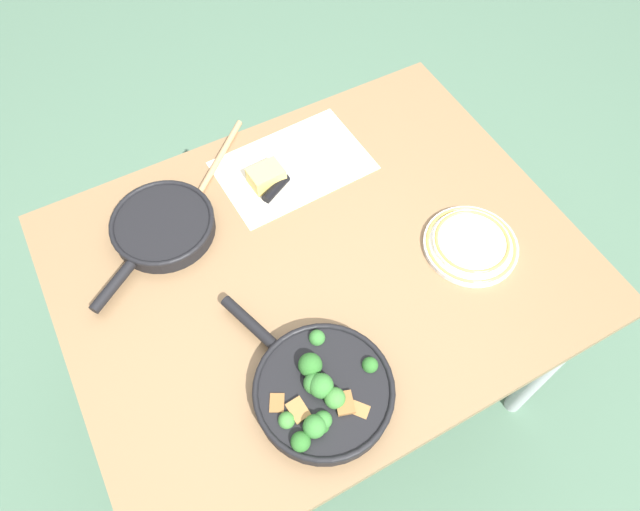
{
  "coord_description": "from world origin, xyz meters",
  "views": [
    {
      "loc": [
        -0.32,
        -0.58,
        1.85
      ],
      "look_at": [
        0.0,
        0.0,
        0.78
      ],
      "focal_mm": 32.0,
      "sensor_mm": 36.0,
      "label": 1
    }
  ],
  "objects_px": {
    "grater_knife": "(283,180)",
    "dinner_plate_stack": "(471,244)",
    "skillet_broccoli": "(321,391)",
    "skillet_eggs": "(162,227)",
    "wooden_spoon": "(200,191)",
    "cheese_block": "(266,177)"
  },
  "relations": [
    {
      "from": "skillet_eggs",
      "to": "wooden_spoon",
      "type": "relative_size",
      "value": 1.07
    },
    {
      "from": "skillet_broccoli",
      "to": "skillet_eggs",
      "type": "bearing_deg",
      "value": -3.34
    },
    {
      "from": "cheese_block",
      "to": "skillet_eggs",
      "type": "bearing_deg",
      "value": -175.92
    },
    {
      "from": "skillet_eggs",
      "to": "dinner_plate_stack",
      "type": "distance_m",
      "value": 0.7
    },
    {
      "from": "grater_knife",
      "to": "cheese_block",
      "type": "distance_m",
      "value": 0.04
    },
    {
      "from": "grater_knife",
      "to": "dinner_plate_stack",
      "type": "relative_size",
      "value": 1.0
    },
    {
      "from": "skillet_eggs",
      "to": "dinner_plate_stack",
      "type": "height_order",
      "value": "skillet_eggs"
    },
    {
      "from": "skillet_eggs",
      "to": "cheese_block",
      "type": "height_order",
      "value": "cheese_block"
    },
    {
      "from": "grater_knife",
      "to": "dinner_plate_stack",
      "type": "height_order",
      "value": "dinner_plate_stack"
    },
    {
      "from": "skillet_broccoli",
      "to": "grater_knife",
      "type": "height_order",
      "value": "skillet_broccoli"
    },
    {
      "from": "skillet_broccoli",
      "to": "wooden_spoon",
      "type": "bearing_deg",
      "value": -16.29
    },
    {
      "from": "skillet_eggs",
      "to": "grater_knife",
      "type": "bearing_deg",
      "value": 146.31
    },
    {
      "from": "skillet_eggs",
      "to": "cheese_block",
      "type": "relative_size",
      "value": 3.88
    },
    {
      "from": "skillet_broccoli",
      "to": "wooden_spoon",
      "type": "distance_m",
      "value": 0.58
    },
    {
      "from": "cheese_block",
      "to": "dinner_plate_stack",
      "type": "xyz_separation_m",
      "value": [
        0.33,
        -0.39,
        -0.01
      ]
    },
    {
      "from": "wooden_spoon",
      "to": "skillet_eggs",
      "type": "bearing_deg",
      "value": -13.56
    },
    {
      "from": "skillet_eggs",
      "to": "cheese_block",
      "type": "distance_m",
      "value": 0.27
    },
    {
      "from": "cheese_block",
      "to": "wooden_spoon",
      "type": "bearing_deg",
      "value": 163.56
    },
    {
      "from": "skillet_broccoli",
      "to": "skillet_eggs",
      "type": "relative_size",
      "value": 1.25
    },
    {
      "from": "cheese_block",
      "to": "dinner_plate_stack",
      "type": "height_order",
      "value": "cheese_block"
    },
    {
      "from": "skillet_eggs",
      "to": "cheese_block",
      "type": "xyz_separation_m",
      "value": [
        0.27,
        0.02,
        0.0
      ]
    },
    {
      "from": "skillet_eggs",
      "to": "dinner_plate_stack",
      "type": "relative_size",
      "value": 1.53
    }
  ]
}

